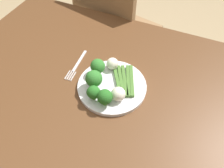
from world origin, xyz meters
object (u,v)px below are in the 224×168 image
broccoli_front (105,97)px  cauliflower_near_fork (112,64)px  broccoli_right (94,79)px  plate (112,86)px  broccoli_left (98,66)px  broccoli_outer_edge (93,92)px  cauliflower_mid (118,94)px  chair (113,33)px  fork (77,65)px  dining_table (105,107)px  asparagus_bundle (125,81)px

broccoli_front → cauliflower_near_fork: size_ratio=1.39×
broccoli_right → broccoli_front: bearing=141.8°
plate → broccoli_left: size_ratio=3.75×
broccoli_right → plate: bearing=-150.0°
broccoli_right → broccoli_outer_edge: broccoli_right is taller
broccoli_right → broccoli_outer_edge: (-0.02, 0.05, -0.01)m
plate → cauliflower_near_fork: bearing=-67.4°
cauliflower_mid → broccoli_right: bearing=-8.4°
cauliflower_near_fork → broccoli_right: bearing=78.6°
chair → cauliflower_mid: chair is taller
chair → plate: bearing=124.9°
broccoli_front → fork: 0.22m
cauliflower_mid → chair: bearing=-65.2°
plate → dining_table: bearing=50.9°
broccoli_left → cauliflower_near_fork: bearing=-128.2°
chair → fork: 0.56m
chair → fork: bearing=109.3°
asparagus_bundle → cauliflower_mid: size_ratio=3.13×
plate → broccoli_right: broccoli_right is taller
cauliflower_mid → cauliflower_near_fork: (0.07, -0.12, -0.00)m
chair → cauliflower_mid: bearing=126.7°
chair → broccoli_right: chair is taller
dining_table → cauliflower_near_fork: cauliflower_near_fork is taller
plate → broccoli_outer_edge: broccoli_outer_edge is taller
broccoli_outer_edge → fork: bearing=-41.7°
plate → broccoli_outer_edge: 0.09m
chair → broccoli_right: 0.67m
chair → fork: size_ratio=5.24×
chair → broccoli_left: size_ratio=13.41×
broccoli_left → broccoli_front: bearing=125.4°
broccoli_front → broccoli_outer_edge: 0.04m
dining_table → cauliflower_mid: bearing=160.4°
plate → broccoli_right: size_ratio=3.42×
chair → cauliflower_near_fork: 0.58m
fork → broccoli_left: bearing=76.9°
dining_table → broccoli_outer_edge: broccoli_outer_edge is taller
dining_table → cauliflower_mid: 0.16m
cauliflower_near_fork → asparagus_bundle: bearing=145.8°
broccoli_left → cauliflower_mid: size_ratio=1.34×
broccoli_right → dining_table: bearing=-167.5°
plate → cauliflower_near_fork: size_ratio=5.47×
dining_table → cauliflower_mid: size_ratio=25.98×
dining_table → plate: 0.12m
broccoli_front → cauliflower_mid: broccoli_front is taller
broccoli_front → broccoli_outer_edge: (0.04, -0.00, -0.00)m
broccoli_right → cauliflower_near_fork: bearing=-101.4°
cauliflower_mid → fork: bearing=-23.1°
fork → broccoli_right: bearing=52.3°
chair → plate: chair is taller
dining_table → fork: (0.15, -0.07, 0.11)m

